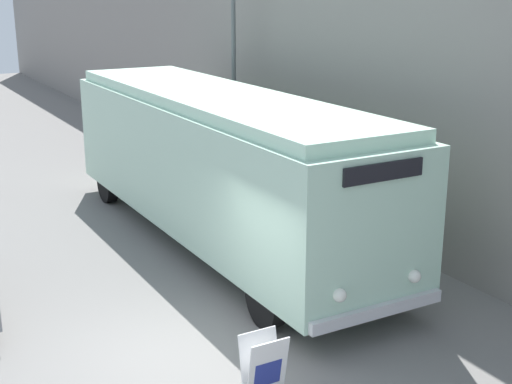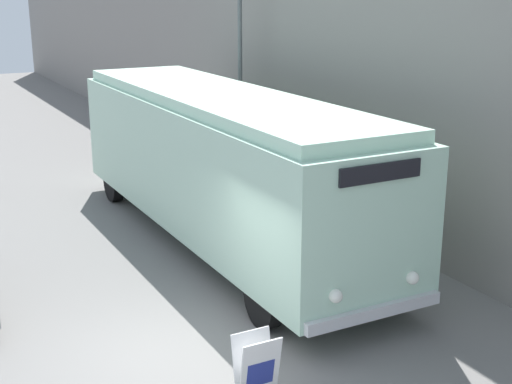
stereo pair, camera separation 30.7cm
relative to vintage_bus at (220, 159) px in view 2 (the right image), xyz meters
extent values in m
plane|color=slate|center=(-2.93, -4.41, -1.89)|extent=(80.00, 80.00, 0.00)
cube|color=gray|center=(3.23, 5.59, 1.82)|extent=(0.30, 60.00, 7.43)
cylinder|color=black|center=(-1.19, -4.16, -1.40)|extent=(0.28, 0.97, 0.97)
cylinder|color=black|center=(1.19, -4.16, -1.40)|extent=(0.28, 0.97, 0.97)
cylinder|color=black|center=(-1.19, 4.17, -1.40)|extent=(0.28, 0.97, 0.97)
cylinder|color=black|center=(1.19, 4.17, -1.40)|extent=(0.28, 0.97, 0.97)
cube|color=#B2DBC1|center=(0.00, 0.01, -0.09)|extent=(2.69, 11.12, 2.63)
cube|color=silver|center=(0.00, 0.01, 1.35)|extent=(2.48, 10.68, 0.24)
cube|color=silver|center=(0.00, -5.62, -1.28)|extent=(2.56, 0.12, 0.20)
sphere|color=white|center=(-0.74, -5.59, -0.85)|extent=(0.22, 0.22, 0.22)
sphere|color=white|center=(0.74, -5.59, -0.85)|extent=(0.22, 0.22, 0.22)
cube|color=black|center=(0.00, -5.58, 0.98)|extent=(1.48, 0.06, 0.28)
cube|color=white|center=(-2.42, -6.29, -1.36)|extent=(0.58, 0.21, 1.07)
cube|color=white|center=(-2.42, -6.11, -1.36)|extent=(0.58, 0.21, 1.07)
cube|color=navy|center=(-2.42, -6.31, -1.33)|extent=(0.41, 0.07, 0.37)
cylinder|color=#595E60|center=(2.31, 3.57, 1.27)|extent=(0.12, 0.12, 6.33)
camera|label=1|loc=(-6.73, -13.58, 3.64)|focal=50.00mm
camera|label=2|loc=(-6.46, -13.73, 3.64)|focal=50.00mm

